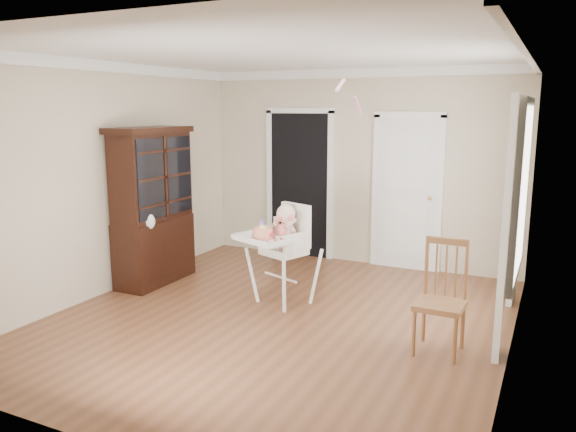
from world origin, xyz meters
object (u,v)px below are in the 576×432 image
at_px(cake, 263,233).
at_px(china_cabinet, 153,206).
at_px(sippy_cup, 262,226).
at_px(high_chair, 283,242).
at_px(dining_chair, 441,301).

xyz_separation_m(cake, china_cabinet, (-1.70, 0.27, 0.12)).
bearing_deg(cake, sippy_cup, 119.71).
xyz_separation_m(high_chair, china_cabinet, (-1.81, -0.00, 0.27)).
bearing_deg(sippy_cup, china_cabinet, -179.77).
bearing_deg(dining_chair, cake, 173.76).
relative_size(high_chair, china_cabinet, 0.59).
distance_m(sippy_cup, dining_chair, 2.21).
bearing_deg(dining_chair, high_chair, 165.21).
bearing_deg(sippy_cup, high_chair, -0.72).
xyz_separation_m(cake, sippy_cup, (-0.16, 0.28, 0.01)).
xyz_separation_m(sippy_cup, dining_chair, (2.11, -0.54, -0.39)).
height_order(cake, dining_chair, dining_chair).
bearing_deg(dining_chair, sippy_cup, 167.08).
distance_m(high_chair, cake, 0.33).
distance_m(high_chair, sippy_cup, 0.31).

